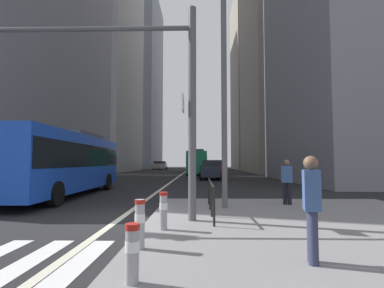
{
  "coord_description": "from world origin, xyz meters",
  "views": [
    {
      "loc": [
        2.42,
        -8.93,
        1.74
      ],
      "look_at": [
        1.73,
        21.4,
        3.62
      ],
      "focal_mm": 27.46,
      "sensor_mm": 36.0,
      "label": 1
    }
  ],
  "objects_px": {
    "city_bus_red_distant": "(199,162)",
    "street_lamp_post": "(224,64)",
    "traffic_signal_gantry": "(113,77)",
    "pedestrian_walking": "(312,203)",
    "city_bus_blue_oncoming": "(65,160)",
    "car_oncoming_mid": "(158,165)",
    "bollard_right": "(163,209)",
    "car_receding_near": "(216,169)",
    "car_oncoming_far": "(163,165)",
    "bollard_front": "(132,250)",
    "bollard_left": "(140,221)",
    "city_bus_red_receding": "(197,161)",
    "pedestrian_waiting": "(287,180)",
    "car_receding_far": "(209,170)"
  },
  "relations": [
    {
      "from": "city_bus_blue_oncoming",
      "to": "car_oncoming_mid",
      "type": "bearing_deg",
      "value": 92.89
    },
    {
      "from": "street_lamp_post",
      "to": "city_bus_red_distant",
      "type": "bearing_deg",
      "value": 91.09
    },
    {
      "from": "car_oncoming_mid",
      "to": "traffic_signal_gantry",
      "type": "distance_m",
      "value": 60.67
    },
    {
      "from": "city_bus_red_receding",
      "to": "bollard_front",
      "type": "height_order",
      "value": "city_bus_red_receding"
    },
    {
      "from": "traffic_signal_gantry",
      "to": "pedestrian_walking",
      "type": "distance_m",
      "value": 6.18
    },
    {
      "from": "car_oncoming_far",
      "to": "bollard_front",
      "type": "relative_size",
      "value": 5.66
    },
    {
      "from": "car_receding_near",
      "to": "car_oncoming_far",
      "type": "distance_m",
      "value": 39.69
    },
    {
      "from": "traffic_signal_gantry",
      "to": "car_oncoming_mid",
      "type": "bearing_deg",
      "value": 96.78
    },
    {
      "from": "city_bus_red_distant",
      "to": "bollard_front",
      "type": "bearing_deg",
      "value": -90.88
    },
    {
      "from": "car_receding_near",
      "to": "traffic_signal_gantry",
      "type": "distance_m",
      "value": 22.57
    },
    {
      "from": "car_oncoming_far",
      "to": "car_oncoming_mid",
      "type": "bearing_deg",
      "value": -171.79
    },
    {
      "from": "car_receding_far",
      "to": "car_oncoming_far",
      "type": "height_order",
      "value": "same"
    },
    {
      "from": "pedestrian_walking",
      "to": "street_lamp_post",
      "type": "bearing_deg",
      "value": 98.9
    },
    {
      "from": "car_receding_far",
      "to": "traffic_signal_gantry",
      "type": "xyz_separation_m",
      "value": [
        -3.49,
        -21.38,
        3.15
      ]
    },
    {
      "from": "traffic_signal_gantry",
      "to": "bollard_front",
      "type": "relative_size",
      "value": 8.57
    },
    {
      "from": "traffic_signal_gantry",
      "to": "bollard_left",
      "type": "height_order",
      "value": "traffic_signal_gantry"
    },
    {
      "from": "car_receding_near",
      "to": "pedestrian_waiting",
      "type": "xyz_separation_m",
      "value": [
        1.6,
        -18.86,
        0.09
      ]
    },
    {
      "from": "city_bus_blue_oncoming",
      "to": "street_lamp_post",
      "type": "relative_size",
      "value": 1.4
    },
    {
      "from": "car_receding_near",
      "to": "traffic_signal_gantry",
      "type": "relative_size",
      "value": 0.67
    },
    {
      "from": "car_receding_near",
      "to": "pedestrian_walking",
      "type": "xyz_separation_m",
      "value": [
        0.06,
        -25.31,
        0.1
      ]
    },
    {
      "from": "car_oncoming_mid",
      "to": "bollard_right",
      "type": "bearing_deg",
      "value": -81.89
    },
    {
      "from": "car_oncoming_mid",
      "to": "city_bus_blue_oncoming",
      "type": "bearing_deg",
      "value": -87.11
    },
    {
      "from": "bollard_right",
      "to": "pedestrian_walking",
      "type": "relative_size",
      "value": 0.52
    },
    {
      "from": "city_bus_red_receding",
      "to": "bollard_front",
      "type": "distance_m",
      "value": 36.86
    },
    {
      "from": "car_receding_far",
      "to": "street_lamp_post",
      "type": "relative_size",
      "value": 0.54
    },
    {
      "from": "city_bus_red_receding",
      "to": "street_lamp_post",
      "type": "distance_m",
      "value": 30.58
    },
    {
      "from": "city_bus_red_distant",
      "to": "street_lamp_post",
      "type": "relative_size",
      "value": 1.44
    },
    {
      "from": "car_oncoming_far",
      "to": "pedestrian_walking",
      "type": "height_order",
      "value": "car_oncoming_far"
    },
    {
      "from": "car_receding_far",
      "to": "car_oncoming_far",
      "type": "relative_size",
      "value": 0.98
    },
    {
      "from": "traffic_signal_gantry",
      "to": "pedestrian_walking",
      "type": "bearing_deg",
      "value": -38.42
    },
    {
      "from": "street_lamp_post",
      "to": "pedestrian_walking",
      "type": "xyz_separation_m",
      "value": [
        0.88,
        -5.64,
        -4.19
      ]
    },
    {
      "from": "car_oncoming_far",
      "to": "pedestrian_walking",
      "type": "bearing_deg",
      "value": -80.88
    },
    {
      "from": "bollard_right",
      "to": "pedestrian_waiting",
      "type": "relative_size",
      "value": 0.52
    },
    {
      "from": "bollard_left",
      "to": "car_oncoming_far",
      "type": "bearing_deg",
      "value": 96.64
    },
    {
      "from": "city_bus_red_distant",
      "to": "car_receding_near",
      "type": "bearing_deg",
      "value": -86.62
    },
    {
      "from": "city_bus_blue_oncoming",
      "to": "bollard_front",
      "type": "xyz_separation_m",
      "value": [
        5.99,
        -11.03,
        -1.25
      ]
    },
    {
      "from": "bollard_right",
      "to": "pedestrian_waiting",
      "type": "bearing_deg",
      "value": 45.1
    },
    {
      "from": "traffic_signal_gantry",
      "to": "bollard_left",
      "type": "relative_size",
      "value": 7.4
    },
    {
      "from": "city_bus_red_receding",
      "to": "city_bus_red_distant",
      "type": "relative_size",
      "value": 1.01
    },
    {
      "from": "bollard_right",
      "to": "car_oncoming_mid",
      "type": "bearing_deg",
      "value": 98.11
    },
    {
      "from": "car_receding_near",
      "to": "pedestrian_walking",
      "type": "distance_m",
      "value": 25.31
    },
    {
      "from": "street_lamp_post",
      "to": "bollard_front",
      "type": "bearing_deg",
      "value": -105.52
    },
    {
      "from": "traffic_signal_gantry",
      "to": "street_lamp_post",
      "type": "relative_size",
      "value": 0.83
    },
    {
      "from": "car_oncoming_mid",
      "to": "bollard_right",
      "type": "xyz_separation_m",
      "value": [
        8.73,
        -61.25,
        -0.35
      ]
    },
    {
      "from": "city_bus_red_distant",
      "to": "car_receding_near",
      "type": "height_order",
      "value": "city_bus_red_distant"
    },
    {
      "from": "traffic_signal_gantry",
      "to": "pedestrian_waiting",
      "type": "height_order",
      "value": "traffic_signal_gantry"
    },
    {
      "from": "car_receding_far",
      "to": "car_oncoming_far",
      "type": "distance_m",
      "value": 40.09
    },
    {
      "from": "bollard_front",
      "to": "traffic_signal_gantry",
      "type": "bearing_deg",
      "value": 110.25
    },
    {
      "from": "traffic_signal_gantry",
      "to": "city_bus_blue_oncoming",
      "type": "bearing_deg",
      "value": 123.02
    },
    {
      "from": "car_oncoming_mid",
      "to": "street_lamp_post",
      "type": "distance_m",
      "value": 58.97
    }
  ]
}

